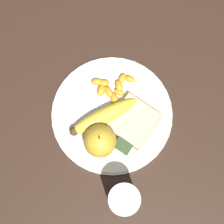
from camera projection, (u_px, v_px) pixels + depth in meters
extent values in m
plane|color=#332116|center=(112.00, 115.00, 0.90)|extent=(3.00, 3.00, 0.00)
cylinder|color=silver|center=(112.00, 115.00, 0.89)|extent=(0.29, 0.29, 0.01)
torus|color=silver|center=(112.00, 114.00, 0.89)|extent=(0.28, 0.28, 0.01)
cylinder|color=silver|center=(124.00, 200.00, 0.80)|extent=(0.07, 0.07, 0.11)
cylinder|color=orange|center=(123.00, 200.00, 0.81)|extent=(0.06, 0.06, 0.09)
sphere|color=gold|center=(100.00, 141.00, 0.83)|extent=(0.08, 0.08, 0.08)
cylinder|color=brown|center=(99.00, 138.00, 0.79)|extent=(0.00, 0.00, 0.01)
ellipsoid|color=yellow|center=(104.00, 116.00, 0.87)|extent=(0.17, 0.12, 0.04)
sphere|color=#473319|center=(74.00, 131.00, 0.86)|extent=(0.02, 0.02, 0.02)
cube|color=#AB8751|center=(133.00, 121.00, 0.87)|extent=(0.10, 0.10, 0.02)
cube|color=beige|center=(133.00, 121.00, 0.87)|extent=(0.10, 0.10, 0.02)
cube|color=silver|center=(91.00, 99.00, 0.89)|extent=(0.04, 0.11, 0.00)
cube|color=silver|center=(113.00, 124.00, 0.88)|extent=(0.04, 0.05, 0.00)
cube|color=silver|center=(125.00, 143.00, 0.86)|extent=(0.05, 0.04, 0.02)
cube|color=#334728|center=(125.00, 142.00, 0.85)|extent=(0.05, 0.04, 0.00)
ellipsoid|color=orange|center=(109.00, 92.00, 0.89)|extent=(0.03, 0.03, 0.02)
ellipsoid|color=orange|center=(104.00, 83.00, 0.90)|extent=(0.03, 0.03, 0.02)
ellipsoid|color=orange|center=(101.00, 90.00, 0.89)|extent=(0.03, 0.03, 0.02)
ellipsoid|color=orange|center=(130.00, 79.00, 0.90)|extent=(0.02, 0.03, 0.01)
ellipsoid|color=orange|center=(119.00, 92.00, 0.89)|extent=(0.02, 0.03, 0.01)
ellipsoid|color=orange|center=(122.00, 78.00, 0.90)|extent=(0.03, 0.02, 0.01)
ellipsoid|color=orange|center=(114.00, 99.00, 0.89)|extent=(0.03, 0.04, 0.02)
ellipsoid|color=orange|center=(97.00, 82.00, 0.90)|extent=(0.03, 0.03, 0.02)
ellipsoid|color=orange|center=(119.00, 86.00, 0.90)|extent=(0.03, 0.03, 0.02)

